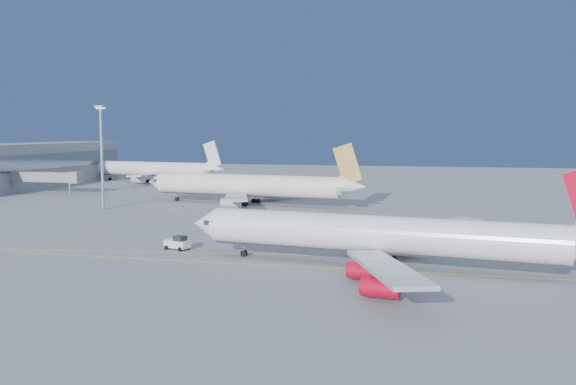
# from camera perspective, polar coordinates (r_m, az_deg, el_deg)

# --- Properties ---
(ground) EXTENTS (500.00, 500.00, 0.00)m
(ground) POSITION_cam_1_polar(r_m,az_deg,el_deg) (107.51, 0.19, -4.94)
(ground) COLOR slate
(ground) RESTS_ON ground
(terminal) EXTENTS (18.40, 110.00, 15.00)m
(terminal) POSITION_cam_1_polar(r_m,az_deg,el_deg) (233.97, -23.20, 2.15)
(terminal) COLOR gray
(terminal) RESTS_ON ground
(jet_bridge) EXTENTS (23.60, 3.60, 6.90)m
(jet_bridge) POSITION_cam_1_polar(r_m,az_deg,el_deg) (210.96, -20.49, 1.29)
(jet_bridge) COLOR gray
(jet_bridge) RESTS_ON ground
(taxiway_lines) EXTENTS (118.86, 140.00, 0.02)m
(taxiway_lines) POSITION_cam_1_polar(r_m,az_deg,el_deg) (117.57, -6.13, -4.06)
(taxiway_lines) COLOR gold
(taxiway_lines) RESTS_ON ground
(airliner_virgin) EXTENTS (62.15, 55.35, 15.35)m
(airliner_virgin) POSITION_cam_1_polar(r_m,az_deg,el_deg) (92.52, 8.75, -3.82)
(airliner_virgin) COLOR white
(airliner_virgin) RESTS_ON ground
(airliner_etihad) EXTENTS (63.28, 57.93, 16.54)m
(airliner_etihad) POSITION_cam_1_polar(r_m,az_deg,el_deg) (169.22, -3.32, 0.62)
(airliner_etihad) COLOR beige
(airliner_etihad) RESTS_ON ground
(airliner_third) EXTENTS (59.09, 53.97, 15.87)m
(airliner_third) POSITION_cam_1_polar(r_m,az_deg,el_deg) (248.94, -11.70, 2.04)
(airliner_third) COLOR white
(airliner_third) RESTS_ON ground
(pushback_tug) EXTENTS (4.56, 3.51, 2.32)m
(pushback_tug) POSITION_cam_1_polar(r_m,az_deg,el_deg) (107.38, -9.76, -4.45)
(pushback_tug) COLOR white
(pushback_tug) RESTS_ON ground
(light_mast) EXTENTS (2.21, 2.21, 25.60)m
(light_mast) POSITION_cam_1_polar(r_m,az_deg,el_deg) (164.85, -16.24, 3.78)
(light_mast) COLOR gray
(light_mast) RESTS_ON ground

